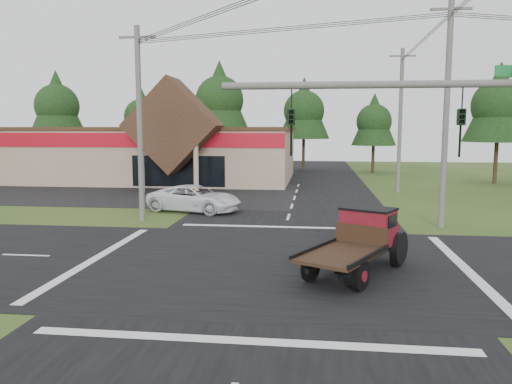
# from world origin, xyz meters

# --- Properties ---
(ground) EXTENTS (120.00, 120.00, 0.00)m
(ground) POSITION_xyz_m (0.00, 0.00, 0.00)
(ground) COLOR #2C4217
(ground) RESTS_ON ground
(road_ns) EXTENTS (12.00, 120.00, 0.02)m
(road_ns) POSITION_xyz_m (0.00, 0.00, 0.01)
(road_ns) COLOR black
(road_ns) RESTS_ON ground
(road_ew) EXTENTS (120.00, 12.00, 0.02)m
(road_ew) POSITION_xyz_m (0.00, 0.00, 0.01)
(road_ew) COLOR black
(road_ew) RESTS_ON ground
(parking_apron) EXTENTS (28.00, 14.00, 0.02)m
(parking_apron) POSITION_xyz_m (-14.00, 19.00, 0.01)
(parking_apron) COLOR black
(parking_apron) RESTS_ON ground
(cvs_building) EXTENTS (30.40, 18.20, 9.19)m
(cvs_building) POSITION_xyz_m (-15.70, 29.57, 2.78)
(cvs_building) COLOR tan
(cvs_building) RESTS_ON ground
(utility_pole_nw) EXTENTS (2.00, 0.30, 10.50)m
(utility_pole_nw) POSITION_xyz_m (-8.00, 8.00, 5.39)
(utility_pole_nw) COLOR #595651
(utility_pole_nw) RESTS_ON ground
(utility_pole_ne) EXTENTS (2.00, 0.30, 11.50)m
(utility_pole_ne) POSITION_xyz_m (8.00, 8.00, 5.89)
(utility_pole_ne) COLOR #595651
(utility_pole_ne) RESTS_ON ground
(utility_pole_n) EXTENTS (2.00, 0.30, 11.20)m
(utility_pole_n) POSITION_xyz_m (8.00, 22.00, 5.74)
(utility_pole_n) COLOR #595651
(utility_pole_n) RESTS_ON ground
(tree_row_a) EXTENTS (6.72, 6.72, 12.12)m
(tree_row_a) POSITION_xyz_m (-30.00, 40.00, 8.05)
(tree_row_a) COLOR #332316
(tree_row_a) RESTS_ON ground
(tree_row_b) EXTENTS (5.60, 5.60, 10.10)m
(tree_row_b) POSITION_xyz_m (-20.00, 42.00, 6.70)
(tree_row_b) COLOR #332316
(tree_row_b) RESTS_ON ground
(tree_row_c) EXTENTS (7.28, 7.28, 13.13)m
(tree_row_c) POSITION_xyz_m (-10.00, 41.00, 8.72)
(tree_row_c) COLOR #332316
(tree_row_c) RESTS_ON ground
(tree_row_d) EXTENTS (6.16, 6.16, 11.11)m
(tree_row_d) POSITION_xyz_m (0.00, 42.00, 7.38)
(tree_row_d) COLOR #332316
(tree_row_d) RESTS_ON ground
(tree_row_e) EXTENTS (5.04, 5.04, 9.09)m
(tree_row_e) POSITION_xyz_m (8.00, 40.00, 6.03)
(tree_row_e) COLOR #332316
(tree_row_e) RESTS_ON ground
(tree_side_ne) EXTENTS (6.16, 6.16, 11.11)m
(tree_side_ne) POSITION_xyz_m (18.00, 30.00, 7.38)
(tree_side_ne) COLOR #332316
(tree_side_ne) RESTS_ON ground
(antique_flatbed_truck) EXTENTS (4.39, 5.77, 2.27)m
(antique_flatbed_truck) POSITION_xyz_m (2.94, -1.01, 1.14)
(antique_flatbed_truck) COLOR #5A0C16
(antique_flatbed_truck) RESTS_ON ground
(white_pickup) EXTENTS (6.28, 4.06, 1.61)m
(white_pickup) POSITION_xyz_m (-5.86, 11.42, 0.80)
(white_pickup) COLOR white
(white_pickup) RESTS_ON ground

